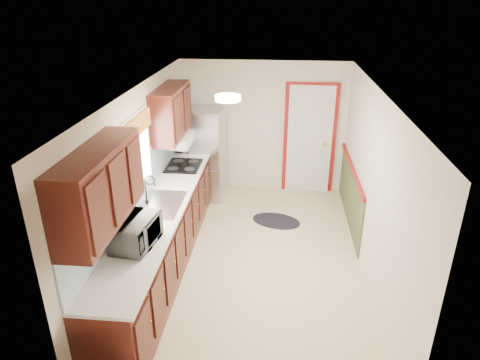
# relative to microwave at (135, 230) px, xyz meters

# --- Properties ---
(room_shell) EXTENTS (3.20, 5.20, 2.52)m
(room_shell) POSITION_rel_microwave_xyz_m (1.20, 1.18, 0.06)
(room_shell) COLOR beige
(room_shell) RESTS_ON ground
(kitchen_run) EXTENTS (0.63, 4.00, 2.20)m
(kitchen_run) POSITION_rel_microwave_xyz_m (-0.04, 0.88, -0.33)
(kitchen_run) COLOR #3C130D
(kitchen_run) RESTS_ON ground
(back_wall_trim) EXTENTS (1.12, 2.30, 2.08)m
(back_wall_trim) POSITION_rel_microwave_xyz_m (2.19, 3.39, -0.25)
(back_wall_trim) COLOR maroon
(back_wall_trim) RESTS_ON ground
(ceiling_fixture) EXTENTS (0.30, 0.30, 0.06)m
(ceiling_fixture) POSITION_rel_microwave_xyz_m (0.90, 0.98, 1.22)
(ceiling_fixture) COLOR #FFD88C
(ceiling_fixture) RESTS_ON room_shell
(microwave) EXTENTS (0.39, 0.61, 0.39)m
(microwave) POSITION_rel_microwave_xyz_m (0.00, 0.00, 0.00)
(microwave) COLOR white
(microwave) RESTS_ON kitchen_run
(refrigerator) EXTENTS (0.71, 0.70, 1.64)m
(refrigerator) POSITION_rel_microwave_xyz_m (0.18, 3.23, -0.32)
(refrigerator) COLOR #B7B7BC
(refrigerator) RESTS_ON ground
(rug) EXTENTS (0.92, 0.72, 0.01)m
(rug) POSITION_rel_microwave_xyz_m (1.51, 2.35, -1.13)
(rug) COLOR black
(rug) RESTS_ON ground
(cooktop) EXTENTS (0.53, 0.63, 0.02)m
(cooktop) POSITION_rel_microwave_xyz_m (0.01, 2.31, -0.18)
(cooktop) COLOR black
(cooktop) RESTS_ON kitchen_run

